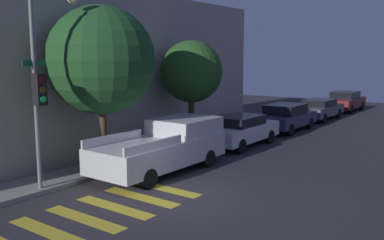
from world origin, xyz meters
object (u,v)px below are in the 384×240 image
(traffic_light_pole, at_px, (46,66))
(sedan_tail_of_row, at_px, (345,101))
(sedan_near_corner, at_px, (240,130))
(tree_near_corner, at_px, (101,60))
(tree_midblock, at_px, (191,72))
(sedan_middle, at_px, (286,117))
(sedan_far_end, at_px, (319,109))
(pickup_truck, at_px, (165,146))

(traffic_light_pole, bearing_deg, sedan_tail_of_row, -3.01)
(sedan_near_corner, bearing_deg, tree_near_corner, 165.51)
(sedan_near_corner, distance_m, tree_midblock, 3.35)
(sedan_near_corner, xyz_separation_m, tree_midblock, (-1.36, 1.68, 2.57))
(sedan_tail_of_row, height_order, tree_near_corner, tree_near_corner)
(sedan_near_corner, distance_m, sedan_tail_of_row, 15.30)
(traffic_light_pole, distance_m, sedan_middle, 14.22)
(tree_near_corner, bearing_deg, sedan_middle, -8.36)
(sedan_far_end, relative_size, tree_midblock, 0.95)
(sedan_middle, bearing_deg, sedan_far_end, 0.00)
(sedan_far_end, bearing_deg, pickup_truck, -180.00)
(sedan_near_corner, height_order, tree_near_corner, tree_near_corner)
(sedan_near_corner, bearing_deg, sedan_tail_of_row, 0.00)
(sedan_middle, bearing_deg, traffic_light_pole, 174.75)
(pickup_truck, bearing_deg, sedan_tail_of_row, 0.00)
(traffic_light_pole, distance_m, sedan_far_end, 19.23)
(traffic_light_pole, height_order, tree_near_corner, traffic_light_pole)
(pickup_truck, distance_m, sedan_middle, 10.07)
(sedan_far_end, bearing_deg, sedan_near_corner, -180.00)
(pickup_truck, bearing_deg, sedan_near_corner, 0.00)
(sedan_near_corner, xyz_separation_m, tree_near_corner, (-6.48, 1.68, 3.10))
(traffic_light_pole, bearing_deg, sedan_middle, -5.25)
(pickup_truck, height_order, tree_near_corner, tree_near_corner)
(sedan_middle, xyz_separation_m, tree_near_corner, (-11.40, 1.68, 3.08))
(traffic_light_pole, relative_size, pickup_truck, 1.14)
(tree_near_corner, height_order, tree_midblock, tree_near_corner)
(traffic_light_pole, distance_m, sedan_near_corner, 9.50)
(pickup_truck, distance_m, tree_near_corner, 3.65)
(traffic_light_pole, xyz_separation_m, sedan_middle, (13.85, -1.27, -2.95))
(pickup_truck, relative_size, sedan_far_end, 1.18)
(tree_midblock, bearing_deg, sedan_far_end, -8.38)
(sedan_far_end, bearing_deg, tree_near_corner, 174.20)
(sedan_near_corner, height_order, sedan_far_end, sedan_near_corner)
(sedan_tail_of_row, xyz_separation_m, tree_near_corner, (-21.78, 1.68, 3.08))
(sedan_tail_of_row, distance_m, tree_near_corner, 22.06)
(sedan_far_end, distance_m, sedan_tail_of_row, 5.28)
(pickup_truck, distance_m, sedan_far_end, 15.17)
(sedan_far_end, distance_m, tree_near_corner, 16.88)
(traffic_light_pole, height_order, sedan_middle, traffic_light_pole)
(sedan_near_corner, xyz_separation_m, sedan_tail_of_row, (15.30, 0.00, 0.02))
(tree_near_corner, bearing_deg, sedan_far_end, -5.80)
(pickup_truck, height_order, sedan_near_corner, pickup_truck)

